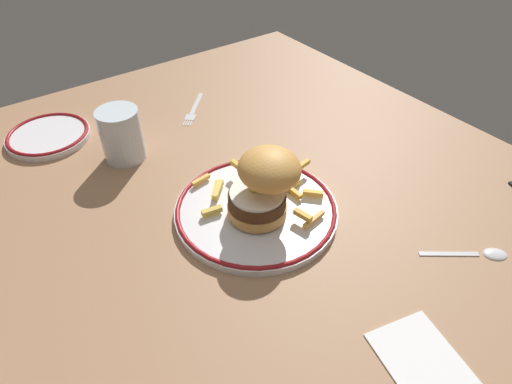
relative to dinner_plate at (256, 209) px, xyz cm
name	(u,v)px	position (x,y,z in cm)	size (l,w,h in cm)	color
ground_plane	(238,213)	(-3.50, -1.31, -2.84)	(118.08, 109.67, 4.00)	#9F7452
dinner_plate	(256,209)	(0.00, 0.00, 0.00)	(27.03, 27.03, 1.60)	silver
burger	(264,184)	(1.74, 0.26, 6.55)	(10.81, 11.91, 11.48)	#CE9348
fries_pile	(264,183)	(-2.94, 3.84, 1.83)	(20.48, 22.03, 2.94)	#E1A950
water_glass	(122,138)	(-27.74, -11.07, 3.51)	(7.80, 7.80, 10.12)	silver
side_plate	(48,135)	(-43.03, -21.38, 0.00)	(16.50, 16.50, 1.60)	silver
fork	(194,109)	(-35.73, 8.51, -0.66)	(11.47, 10.84, 0.36)	silver
spoon	(486,253)	(27.79, 22.67, -0.48)	(9.28, 11.70, 0.90)	silver
napkin	(425,364)	(33.53, 0.81, -0.64)	(12.39, 9.16, 0.40)	white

